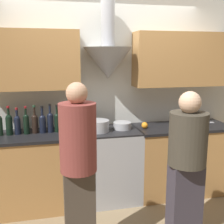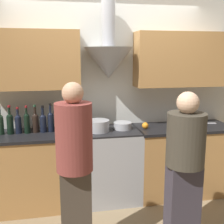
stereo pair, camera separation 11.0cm
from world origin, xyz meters
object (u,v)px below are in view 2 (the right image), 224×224
wine_bottle_1 (0,123)px  person_foreground_right (185,164)px  wine_bottle_5 (35,122)px  wine_bottle_4 (27,122)px  stove_range (111,164)px  wine_bottle_8 (58,121)px  wine_bottle_6 (43,122)px  wine_bottle_2 (10,123)px  wine_bottle_3 (18,123)px  person_foreground_left (75,166)px  wine_bottle_7 (51,121)px  orange_fruit (145,126)px  stock_pot (98,126)px  mixing_bowl (123,126)px

wine_bottle_1 → person_foreground_right: person_foreground_right is taller
wine_bottle_5 → wine_bottle_4: bearing=-169.2°
stove_range → wine_bottle_8: bearing=174.9°
wine_bottle_6 → wine_bottle_8: size_ratio=0.97×
wine_bottle_2 → wine_bottle_3: (0.09, 0.01, -0.01)m
wine_bottle_6 → person_foreground_left: 1.16m
wine_bottle_5 → wine_bottle_6: size_ratio=1.04×
stove_range → wine_bottle_7: bearing=175.5°
wine_bottle_3 → wine_bottle_8: bearing=0.8°
person_foreground_left → wine_bottle_7: bearing=101.3°
wine_bottle_4 → wine_bottle_6: wine_bottle_4 is taller
orange_fruit → person_foreground_right: 0.99m
person_foreground_right → stove_range: bearing=118.2°
stock_pot → orange_fruit: bearing=0.7°
wine_bottle_4 → wine_bottle_7: wine_bottle_7 is taller
wine_bottle_4 → wine_bottle_8: size_ratio=1.00×
stove_range → wine_bottle_4: (-1.01, 0.04, 0.60)m
wine_bottle_4 → person_foreground_right: size_ratio=0.22×
wine_bottle_5 → stock_pot: bearing=-7.2°
wine_bottle_7 → stock_pot: 0.58m
stock_pot → person_foreground_right: bearing=-54.2°
wine_bottle_1 → stock_pot: 1.16m
wine_bottle_4 → person_foreground_left: bearing=-65.3°
wine_bottle_1 → mixing_bowl: (1.48, -0.03, -0.09)m
wine_bottle_8 → wine_bottle_6: bearing=-178.0°
wine_bottle_6 → wine_bottle_8: bearing=2.0°
stove_range → orange_fruit: 0.67m
wine_bottle_2 → stock_pot: wine_bottle_2 is taller
stove_range → wine_bottle_8: size_ratio=2.77×
wine_bottle_7 → mixing_bowl: wine_bottle_7 is taller
wine_bottle_2 → wine_bottle_4: wine_bottle_2 is taller
wine_bottle_5 → wine_bottle_8: wine_bottle_5 is taller
mixing_bowl → orange_fruit: (0.29, -0.04, -0.00)m
wine_bottle_2 → wine_bottle_6: (0.38, 0.01, -0.01)m
wine_bottle_2 → wine_bottle_8: size_ratio=1.03×
wine_bottle_6 → wine_bottle_7: bearing=3.5°
wine_bottle_4 → orange_fruit: wine_bottle_4 is taller
orange_fruit → person_foreground_left: size_ratio=0.05×
person_foreground_left → orange_fruit: bearing=47.0°
wine_bottle_8 → mixing_bowl: size_ratio=1.47×
wine_bottle_3 → wine_bottle_4: 0.10m
stove_range → wine_bottle_2: wine_bottle_2 is taller
wine_bottle_5 → wine_bottle_7: 0.18m
wine_bottle_3 → person_foreground_left: person_foreground_left is taller
stock_pot → mixing_bowl: size_ratio=1.20×
wine_bottle_1 → person_foreground_right: 2.14m
mixing_bowl → wine_bottle_4: bearing=178.7°
wine_bottle_5 → stove_range: bearing=-3.7°
stock_pot → person_foreground_right: size_ratio=0.18×
wine_bottle_8 → stock_pot: (0.49, -0.09, -0.06)m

